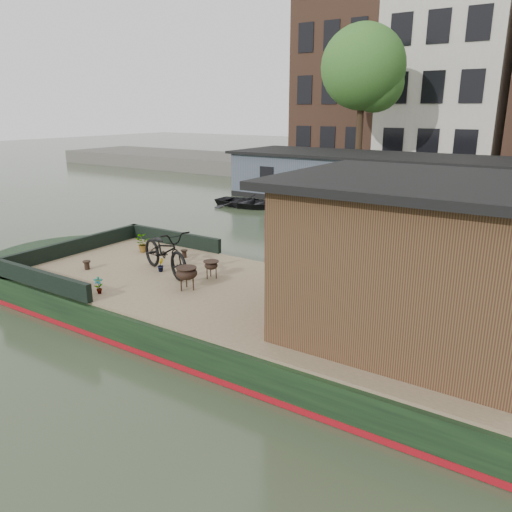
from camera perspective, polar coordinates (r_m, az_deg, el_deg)
The scene contains 18 objects.
ground at distance 9.26m, azimuth 3.60°, elevation -9.22°, with size 120.00×120.00×0.00m, color #2D3C26.
houseboat_hull at distance 9.82m, azimuth -3.17°, elevation -5.93°, with size 14.01×4.02×0.60m.
houseboat_deck at distance 9.01m, azimuth 3.67°, elevation -5.63°, with size 11.80×3.80×0.05m, color #8E7758.
bow_bulwark at distance 12.13m, azimuth -17.56°, elevation 0.47°, with size 3.00×4.00×0.35m.
cabin at distance 7.81m, azimuth 17.88°, elevation -0.18°, with size 4.00×3.50×2.42m.
bicycle at distance 10.66m, azimuth -10.36°, elevation 0.55°, with size 0.64×1.85×0.97m, color black.
potted_plant_b at distance 10.88m, azimuth -10.86°, elevation -1.02°, with size 0.16×0.13×0.29m, color brown.
potted_plant_c at distance 12.44m, azimuth -12.85°, elevation 1.38°, with size 0.38×0.33×0.42m, color #B47334.
potted_plant_d at distance 10.01m, azimuth 8.74°, elevation -1.62°, with size 0.32×0.32×0.57m, color brown.
potted_plant_e at distance 9.87m, azimuth -17.56°, elevation -3.22°, with size 0.17×0.12×0.33m, color #9B432D.
brazier_front at distance 9.69m, azimuth -7.92°, elevation -2.56°, with size 0.42×0.42×0.45m, color black, non-canonical shape.
brazier_rear at distance 10.30m, azimuth -5.14°, elevation -1.55°, with size 0.34×0.34×0.37m, color black, non-canonical shape.
bollard_port at distance 11.83m, azimuth -8.20°, elevation 0.26°, with size 0.16×0.16×0.18m, color black.
bollard_stbd at distance 11.45m, azimuth -18.76°, elevation -0.99°, with size 0.17×0.17×0.19m, color black.
dinghy at distance 21.28m, azimuth -0.80°, elevation 6.49°, with size 2.20×3.08×0.64m, color black.
far_houseboat at distance 21.87m, azimuth 22.42°, elevation 7.26°, with size 20.40×4.40×2.11m.
quay at distance 28.30m, azimuth 25.01°, elevation 7.73°, with size 60.00×6.00×0.90m, color #47443F.
tree_left at distance 28.40m, azimuth 12.45°, elevation 19.93°, with size 4.40×4.40×7.40m.
Camera 1 is at (4.10, -7.27, 4.01)m, focal length 35.00 mm.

